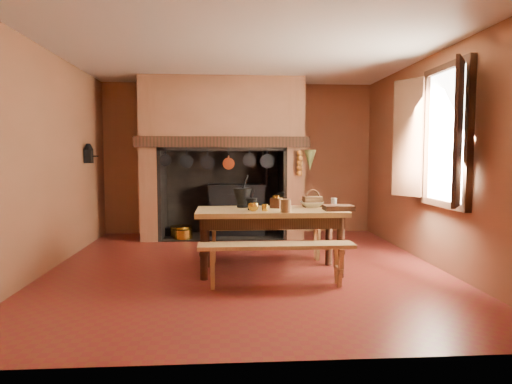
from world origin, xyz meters
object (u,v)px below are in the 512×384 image
(iron_range, at_px, (237,209))
(work_table, at_px, (270,219))
(mixing_bowl, at_px, (312,204))
(bench_front, at_px, (276,255))
(coffee_grinder, at_px, (276,202))
(wicker_basket, at_px, (312,201))

(iron_range, xyz_separation_m, work_table, (0.34, -2.70, 0.19))
(mixing_bowl, bearing_deg, work_table, -162.02)
(bench_front, xyz_separation_m, coffee_grinder, (0.09, 0.78, 0.51))
(bench_front, xyz_separation_m, wicker_basket, (0.58, 0.89, 0.50))
(iron_range, relative_size, work_table, 0.87)
(iron_range, bearing_deg, work_table, -82.80)
(bench_front, relative_size, wicker_basket, 7.05)
(work_table, xyz_separation_m, coffee_grinder, (0.09, 0.13, 0.20))
(coffee_grinder, relative_size, mixing_bowl, 0.67)
(iron_range, distance_m, wicker_basket, 2.66)
(mixing_bowl, distance_m, wicker_basket, 0.07)
(work_table, height_order, bench_front, work_table)
(wicker_basket, bearing_deg, coffee_grinder, -170.71)
(work_table, xyz_separation_m, bench_front, (-0.00, -0.65, -0.30))
(work_table, bearing_deg, mixing_bowl, 17.98)
(work_table, distance_m, wicker_basket, 0.65)
(coffee_grinder, distance_m, mixing_bowl, 0.48)
(coffee_grinder, bearing_deg, mixing_bowl, 30.32)
(bench_front, distance_m, coffee_grinder, 0.94)
(iron_range, distance_m, mixing_bowl, 2.70)
(work_table, bearing_deg, wicker_basket, 22.27)
(work_table, xyz_separation_m, wicker_basket, (0.58, 0.24, 0.20))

